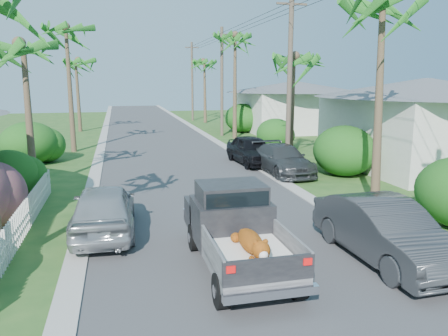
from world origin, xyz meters
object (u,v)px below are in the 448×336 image
object	(u,v)px
house_right_near	(423,127)
utility_pole_d	(192,81)
parked_car_ln	(104,209)
parked_car_rf	(252,150)
parked_car_rm	(282,160)
palm_r_d	(205,61)
palm_r_a	(386,1)
utility_pole_c	(222,81)
parked_car_rn	(385,231)
palm_l_c	(66,28)
pickup_truck	(234,225)
palm_r_c	(235,36)
utility_pole_b	(289,82)
house_right_far	(294,108)
palm_l_d	(76,60)
palm_l_b	(22,45)
palm_r_b	(293,57)

from	to	relation	value
house_right_near	utility_pole_d	xyz separation A→B (m)	(-7.40, 31.00, 2.38)
parked_car_ln	house_right_near	world-z (taller)	house_right_near
parked_car_rf	parked_car_rm	bearing A→B (deg)	-78.64
palm_r_d	palm_r_a	bearing A→B (deg)	-90.34
palm_r_a	utility_pole_d	distance (m)	37.11
parked_car_rf	palm_r_d	xyz separation A→B (m)	(2.26, 25.00, 5.94)
utility_pole_c	utility_pole_d	world-z (taller)	same
house_right_near	utility_pole_d	distance (m)	31.96
parked_car_rn	palm_l_c	world-z (taller)	palm_l_c
palm_r_a	house_right_near	size ratio (longest dim) A/B	0.97
house_right_near	utility_pole_c	world-z (taller)	utility_pole_c
pickup_truck	parked_car_rm	distance (m)	11.44
parked_car_rf	palm_r_c	xyz separation A→B (m)	(1.96, 11.00, 7.31)
parked_car_rf	utility_pole_b	distance (m)	4.51
pickup_truck	palm_r_a	distance (m)	10.01
parked_car_rm	palm_r_a	size ratio (longest dim) A/B	0.57
pickup_truck	parked_car_ln	xyz separation A→B (m)	(-3.33, 3.05, -0.22)
pickup_truck	utility_pole_b	bearing A→B (deg)	61.88
house_right_far	palm_l_c	bearing A→B (deg)	-157.17
palm_l_d	utility_pole_c	bearing A→B (deg)	-26.38
parked_car_rm	palm_l_d	xyz separation A→B (m)	(-11.50, 21.84, 5.72)
parked_car_rf	palm_r_c	size ratio (longest dim) A/B	0.50
parked_car_rf	utility_pole_d	world-z (taller)	utility_pole_d
utility_pole_b	parked_car_ln	bearing A→B (deg)	-139.20
parked_car_rn	palm_l_b	xyz separation A→B (m)	(-10.40, 10.81, 5.35)
parked_car_rm	palm_r_b	xyz separation A→B (m)	(1.60, 2.84, 5.23)
parked_car_rn	palm_l_d	size ratio (longest dim) A/B	0.63
parked_car_rf	utility_pole_c	bearing A→B (deg)	80.37
parked_car_ln	utility_pole_d	world-z (taller)	utility_pole_d
house_right_far	utility_pole_d	size ratio (longest dim) A/B	1.00
palm_l_b	palm_r_b	bearing A→B (deg)	12.62
palm_l_b	utility_pole_d	size ratio (longest dim) A/B	0.82
palm_r_d	utility_pole_b	world-z (taller)	utility_pole_b
parked_car_ln	palm_l_d	world-z (taller)	palm_l_d
house_right_near	house_right_far	size ratio (longest dim) A/B	1.00
palm_l_c	house_right_near	bearing A→B (deg)	-27.76
parked_car_rm	palm_l_b	size ratio (longest dim) A/B	0.67
palm_l_b	palm_r_a	size ratio (longest dim) A/B	0.85
utility_pole_b	palm_r_c	bearing A→B (deg)	87.36
palm_r_a	palm_r_b	bearing A→B (deg)	88.09
parked_car_rf	pickup_truck	bearing A→B (deg)	-112.80
pickup_truck	utility_pole_d	world-z (taller)	utility_pole_d
parked_car_rf	palm_l_b	size ratio (longest dim) A/B	0.63
parked_car_rm	palm_l_c	world-z (taller)	palm_l_c
palm_r_d	utility_pole_d	distance (m)	3.79
parked_car_rn	utility_pole_c	xyz separation A→B (m)	(2.00, 26.81, 3.80)
palm_r_b	utility_pole_c	bearing A→B (deg)	94.40
parked_car_rn	palm_r_b	distance (m)	15.04
palm_r_a	palm_l_c	bearing A→B (deg)	127.55
palm_r_d	house_right_near	world-z (taller)	palm_r_d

